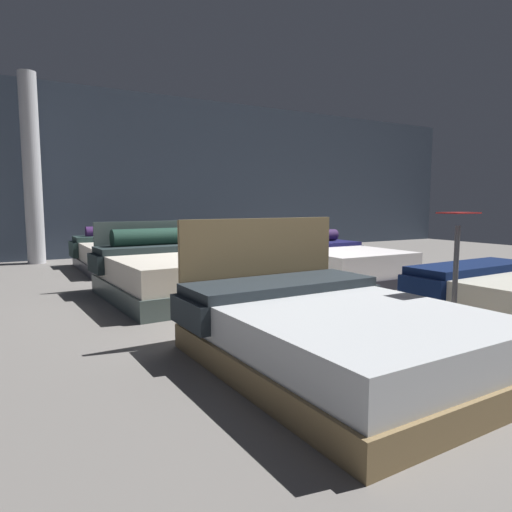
{
  "coord_description": "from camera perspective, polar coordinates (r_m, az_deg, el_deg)",
  "views": [
    {
      "loc": [
        -3.09,
        -5.14,
        1.12
      ],
      "look_at": [
        -0.06,
        0.16,
        0.41
      ],
      "focal_mm": 31.76,
      "sensor_mm": 36.0,
      "label": 1
    }
  ],
  "objects": [
    {
      "name": "bed_4",
      "position": [
        8.19,
        -16.02,
        0.22
      ],
      "size": [
        1.63,
        2.06,
        0.71
      ],
      "rotation": [
        0.0,
        0.0,
        0.0
      ],
      "color": "#4C4D56",
      "rests_on": "ground_plane"
    },
    {
      "name": "bed_5",
      "position": [
        9.0,
        -1.83,
        0.95
      ],
      "size": [
        1.62,
        1.98,
        0.52
      ],
      "rotation": [
        0.0,
        0.0,
        -0.05
      ],
      "color": "olive",
      "rests_on": "ground_plane"
    },
    {
      "name": "ground_plane",
      "position": [
        6.1,
        1.21,
        -4.08
      ],
      "size": [
        18.0,
        18.0,
        0.02
      ],
      "primitive_type": "cube",
      "color": "gray"
    },
    {
      "name": "bed_0",
      "position": [
        3.22,
        9.69,
        -9.42
      ],
      "size": [
        1.68,
        2.14,
        1.0
      ],
      "rotation": [
        0.0,
        0.0,
        0.02
      ],
      "color": "#91764C",
      "rests_on": "ground_plane"
    },
    {
      "name": "showroom_back_wall",
      "position": [
        10.42,
        -12.66,
        9.9
      ],
      "size": [
        18.0,
        0.06,
        3.5
      ],
      "primitive_type": "cube",
      "color": "#333D4C",
      "rests_on": "ground_plane"
    },
    {
      "name": "bed_3",
      "position": [
        6.76,
        10.0,
        -0.91
      ],
      "size": [
        1.51,
        1.93,
        0.71
      ],
      "rotation": [
        0.0,
        0.0,
        -0.01
      ],
      "color": "#26262F",
      "rests_on": "ground_plane"
    },
    {
      "name": "bed_2",
      "position": [
        5.58,
        -9.8,
        -2.12
      ],
      "size": [
        1.78,
        2.02,
        0.89
      ],
      "rotation": [
        0.0,
        0.0,
        0.05
      ],
      "color": "#4A5957",
      "rests_on": "ground_plane"
    },
    {
      "name": "price_sign",
      "position": [
        3.89,
        23.72,
        -4.49
      ],
      "size": [
        0.28,
        0.24,
        1.06
      ],
      "color": "#3F3F44",
      "rests_on": "ground_plane"
    },
    {
      "name": "support_pillar",
      "position": [
        9.48,
        -26.39,
        9.73
      ],
      "size": [
        0.32,
        0.32,
        3.5
      ],
      "primitive_type": "cylinder",
      "color": "silver",
      "rests_on": "ground_plane"
    }
  ]
}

